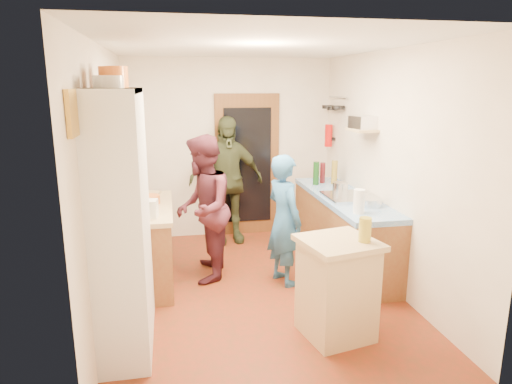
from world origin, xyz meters
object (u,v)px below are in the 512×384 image
object	(u,v)px
right_counter_base	(342,232)
person_hob	(287,220)
island_base	(337,291)
person_back	(227,180)
hutch_body	(122,221)
person_left	(206,208)

from	to	relation	value
right_counter_base	person_hob	bearing A→B (deg)	-154.66
right_counter_base	island_base	bearing A→B (deg)	-113.00
right_counter_base	person_back	distance (m)	1.80
hutch_body	person_left	world-z (taller)	hutch_body
island_base	person_left	xyz separation A→B (m)	(-1.03, 1.52, 0.41)
island_base	person_left	bearing A→B (deg)	124.05
person_hob	right_counter_base	bearing A→B (deg)	-84.07
island_base	person_back	world-z (taller)	person_back
person_left	hutch_body	bearing A→B (deg)	-23.62
island_base	person_hob	world-z (taller)	person_hob
hutch_body	person_left	size ratio (longest dim) A/B	1.30
right_counter_base	person_back	world-z (taller)	person_back
person_hob	person_left	distance (m)	0.95
island_base	person_left	world-z (taller)	person_left
island_base	person_left	size ratio (longest dim) A/B	0.51
hutch_body	person_hob	size ratio (longest dim) A/B	1.48
right_counter_base	person_back	size ratio (longest dim) A/B	1.22
right_counter_base	island_base	world-z (taller)	island_base
hutch_body	island_base	world-z (taller)	hutch_body
hutch_body	person_hob	bearing A→B (deg)	28.48
island_base	right_counter_base	bearing A→B (deg)	67.00
island_base	hutch_body	bearing A→B (deg)	171.35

